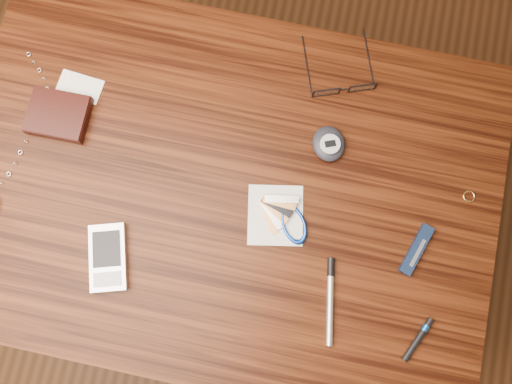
{
  "coord_description": "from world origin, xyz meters",
  "views": [
    {
      "loc": [
        0.09,
        -0.15,
        1.65
      ],
      "look_at": [
        0.06,
        0.01,
        0.76
      ],
      "focal_mm": 35.0,
      "sensor_mm": 36.0,
      "label": 1
    }
  ],
  "objects_px": {
    "pda_phone": "(108,257)",
    "pedometer": "(329,144)",
    "desk": "(229,199)",
    "pocket_knife": "(416,250)",
    "silver_pen": "(330,294)",
    "eyeglasses": "(343,87)",
    "notepad_keys": "(284,218)",
    "wallet_and_card": "(59,114)"
  },
  "relations": [
    {
      "from": "desk",
      "to": "pedometer",
      "type": "bearing_deg",
      "value": 35.89
    },
    {
      "from": "notepad_keys",
      "to": "silver_pen",
      "type": "height_order",
      "value": "notepad_keys"
    },
    {
      "from": "wallet_and_card",
      "to": "pda_phone",
      "type": "xyz_separation_m",
      "value": [
        0.16,
        -0.24,
        -0.0
      ]
    },
    {
      "from": "wallet_and_card",
      "to": "eyeglasses",
      "type": "bearing_deg",
      "value": 17.94
    },
    {
      "from": "wallet_and_card",
      "to": "pda_phone",
      "type": "bearing_deg",
      "value": -56.31
    },
    {
      "from": "desk",
      "to": "pedometer",
      "type": "relative_size",
      "value": 11.69
    },
    {
      "from": "pedometer",
      "to": "pocket_knife",
      "type": "bearing_deg",
      "value": -39.65
    },
    {
      "from": "wallet_and_card",
      "to": "pocket_knife",
      "type": "height_order",
      "value": "wallet_and_card"
    },
    {
      "from": "wallet_and_card",
      "to": "pedometer",
      "type": "height_order",
      "value": "pedometer"
    },
    {
      "from": "wallet_and_card",
      "to": "pda_phone",
      "type": "distance_m",
      "value": 0.28
    },
    {
      "from": "pda_phone",
      "to": "pedometer",
      "type": "height_order",
      "value": "pedometer"
    },
    {
      "from": "notepad_keys",
      "to": "pda_phone",
      "type": "bearing_deg",
      "value": -155.24
    },
    {
      "from": "pda_phone",
      "to": "pedometer",
      "type": "relative_size",
      "value": 1.54
    },
    {
      "from": "desk",
      "to": "notepad_keys",
      "type": "distance_m",
      "value": 0.16
    },
    {
      "from": "eyeglasses",
      "to": "pedometer",
      "type": "height_order",
      "value": "pedometer"
    },
    {
      "from": "notepad_keys",
      "to": "pedometer",
      "type": "bearing_deg",
      "value": 71.11
    },
    {
      "from": "eyeglasses",
      "to": "pocket_knife",
      "type": "relative_size",
      "value": 1.6
    },
    {
      "from": "desk",
      "to": "pda_phone",
      "type": "height_order",
      "value": "pda_phone"
    },
    {
      "from": "desk",
      "to": "eyeglasses",
      "type": "xyz_separation_m",
      "value": [
        0.17,
        0.24,
        0.11
      ]
    },
    {
      "from": "pocket_knife",
      "to": "pedometer",
      "type": "bearing_deg",
      "value": 140.35
    },
    {
      "from": "silver_pen",
      "to": "notepad_keys",
      "type": "bearing_deg",
      "value": 132.72
    },
    {
      "from": "pedometer",
      "to": "notepad_keys",
      "type": "xyz_separation_m",
      "value": [
        -0.05,
        -0.15,
        -0.01
      ]
    },
    {
      "from": "pda_phone",
      "to": "notepad_keys",
      "type": "height_order",
      "value": "pda_phone"
    },
    {
      "from": "eyeglasses",
      "to": "notepad_keys",
      "type": "relative_size",
      "value": 1.16
    },
    {
      "from": "pda_phone",
      "to": "notepad_keys",
      "type": "distance_m",
      "value": 0.32
    },
    {
      "from": "eyeglasses",
      "to": "silver_pen",
      "type": "height_order",
      "value": "eyeglasses"
    },
    {
      "from": "desk",
      "to": "pda_phone",
      "type": "relative_size",
      "value": 7.59
    },
    {
      "from": "pda_phone",
      "to": "silver_pen",
      "type": "height_order",
      "value": "pda_phone"
    },
    {
      "from": "pedometer",
      "to": "silver_pen",
      "type": "bearing_deg",
      "value": -78.55
    },
    {
      "from": "wallet_and_card",
      "to": "notepad_keys",
      "type": "bearing_deg",
      "value": -12.77
    },
    {
      "from": "desk",
      "to": "pocket_knife",
      "type": "distance_m",
      "value": 0.38
    },
    {
      "from": "pda_phone",
      "to": "pocket_knife",
      "type": "xyz_separation_m",
      "value": [
        0.53,
        0.13,
        -0.0
      ]
    },
    {
      "from": "pedometer",
      "to": "desk",
      "type": "bearing_deg",
      "value": -144.11
    },
    {
      "from": "pda_phone",
      "to": "pocket_knife",
      "type": "relative_size",
      "value": 1.33
    },
    {
      "from": "pocket_knife",
      "to": "silver_pen",
      "type": "height_order",
      "value": "pocket_knife"
    },
    {
      "from": "notepad_keys",
      "to": "silver_pen",
      "type": "relative_size",
      "value": 0.91
    },
    {
      "from": "pda_phone",
      "to": "pedometer",
      "type": "bearing_deg",
      "value": 39.76
    },
    {
      "from": "pedometer",
      "to": "silver_pen",
      "type": "xyz_separation_m",
      "value": [
        0.05,
        -0.27,
        -0.01
      ]
    },
    {
      "from": "pda_phone",
      "to": "pocket_knife",
      "type": "bearing_deg",
      "value": 13.57
    },
    {
      "from": "wallet_and_card",
      "to": "silver_pen",
      "type": "relative_size",
      "value": 0.92
    },
    {
      "from": "pedometer",
      "to": "pocket_knife",
      "type": "xyz_separation_m",
      "value": [
        0.19,
        -0.16,
        -0.01
      ]
    },
    {
      "from": "desk",
      "to": "eyeglasses",
      "type": "relative_size",
      "value": 6.3
    }
  ]
}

